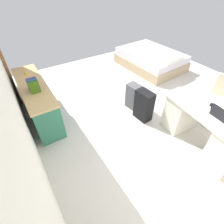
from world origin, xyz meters
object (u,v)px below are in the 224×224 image
Objects in this scene: office_chair at (219,103)px; computer_mouse at (208,107)px; figurine_small at (26,72)px; credenza at (38,101)px; suitcase_spare_grey at (134,97)px; cell_phone_by_mouse at (212,105)px; laptop at (222,116)px; bed at (151,59)px; suitcase_black at (144,106)px; desk at (204,127)px.

computer_mouse is at bearing 101.11° from office_chair.
computer_mouse is 0.91× the size of figurine_small.
office_chair reaches higher than credenza.
credenza is 3.17× the size of suitcase_spare_grey.
credenza reaches higher than cell_phone_by_mouse.
figurine_small is (2.50, 2.97, 0.40)m from office_chair.
laptop is 3.30× the size of computer_mouse.
bed is 3.56m from figurine_small.
suitcase_black is 1.14× the size of suitcase_spare_grey.
desk is 0.76× the size of bed.
figurine_small reaches higher than suitcase_spare_grey.
suitcase_spare_grey is (-1.34, 1.69, 0.04)m from bed.
desk is at bearing -141.44° from figurine_small.
suitcase_spare_grey is at bearing 128.47° from bed.
suitcase_spare_grey is 1.72× the size of laptop.
cell_phone_by_mouse reaches higher than desk.
desk is at bearing -136.17° from credenza.
laptop reaches higher than suitcase_spare_grey.
suitcase_spare_grey is at bearing 13.89° from desk.
credenza is at bearing 41.14° from laptop.
figurine_small is at bearing 45.14° from computer_mouse.
office_chair is 0.52× the size of credenza.
desk reaches higher than bed.
credenza is 16.36× the size of figurine_small.
figurine_small is (2.65, 2.20, 0.06)m from computer_mouse.
suitcase_spare_grey is at bearing 10.90° from laptop.
office_chair is 0.85m from computer_mouse.
office_chair is 1.00m from laptop.
laptop reaches higher than desk.
bed is (2.77, -1.34, -0.14)m from desk.
credenza is 3.20m from cell_phone_by_mouse.
suitcase_black is 6.46× the size of computer_mouse.
cell_phone_by_mouse is (-2.19, -2.30, 0.36)m from credenza.
desk is 0.82m from office_chair.
desk reaches higher than suitcase_black.
credenza is at bearing 50.62° from computer_mouse.
computer_mouse reaches higher than suitcase_spare_grey.
office_chair is 6.91× the size of cell_phone_by_mouse.
office_chair is at bearing -128.66° from suitcase_black.
bed is (2.54, -0.55, -0.18)m from office_chair.
laptop is (-1.60, -0.31, 0.51)m from suitcase_spare_grey.
laptop is (-2.94, 1.38, 0.55)m from bed.
suitcase_black is 5.87× the size of figurine_small.
desk is at bearing -173.24° from suitcase_spare_grey.
computer_mouse reaches higher than desk.
office_chair is 1.46m from suitcase_black.
office_chair is 1.46× the size of suitcase_black.
bed is at bearing -20.62° from computer_mouse.
suitcase_spare_grey is (0.37, -0.06, -0.04)m from suitcase_black.
credenza is at bearing 51.12° from suitcase_black.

